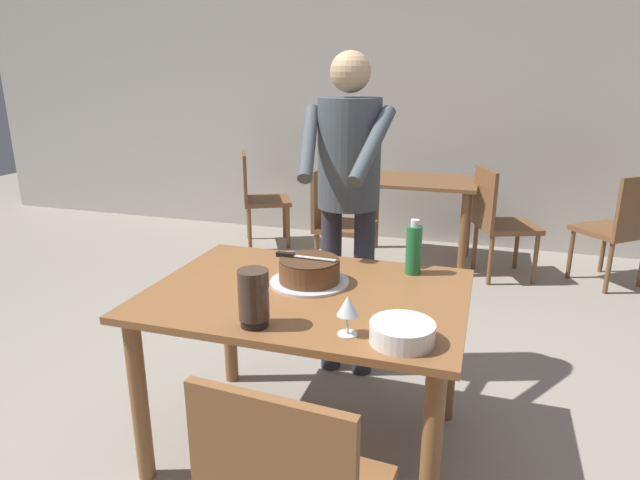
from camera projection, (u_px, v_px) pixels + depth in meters
ground_plane at (308, 444)px, 2.47m from camera, size 14.00×14.00×0.00m
back_wall at (422, 102)px, 5.17m from camera, size 10.00×0.12×2.70m
main_dining_table at (307, 317)px, 2.28m from camera, size 1.30×0.94×0.75m
cake_on_platter at (309, 272)px, 2.32m from camera, size 0.34×0.34×0.11m
cake_knife at (294, 256)px, 2.32m from camera, size 0.27×0.03×0.02m
plate_stack at (402, 332)px, 1.81m from camera, size 0.22×0.22×0.07m
wine_glass_near at (348, 307)px, 1.84m from camera, size 0.08×0.08×0.14m
water_bottle at (414, 249)px, 2.41m from camera, size 0.07×0.07×0.25m
hurricane_lamp at (254, 298)px, 1.91m from camera, size 0.11×0.11×0.21m
person_cutting_cake at (348, 183)px, 2.78m from camera, size 0.47×0.55×1.72m
background_table at (417, 198)px, 4.73m from camera, size 1.00×0.70×0.74m
background_chair_0 at (336, 219)px, 4.38m from camera, size 0.44×0.44×0.90m
background_chair_1 at (259, 195)px, 5.24m from camera, size 0.59×0.59×0.90m
background_chair_2 at (498, 219)px, 4.37m from camera, size 0.57×0.57×0.90m
background_chair_3 at (620, 226)px, 4.18m from camera, size 0.62×0.62×0.90m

